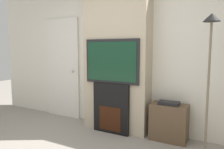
# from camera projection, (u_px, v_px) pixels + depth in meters

# --- Properties ---
(wall_back) EXTENTS (6.00, 0.06, 2.70)m
(wall_back) POSITION_uv_depth(u_px,v_px,m) (122.00, 51.00, 3.83)
(wall_back) COLOR silver
(wall_back) RESTS_ON ground_plane
(chimney_breast) EXTENTS (1.14, 0.34, 2.70)m
(chimney_breast) POSITION_uv_depth(u_px,v_px,m) (117.00, 51.00, 3.66)
(chimney_breast) COLOR tan
(chimney_breast) RESTS_ON ground_plane
(fireplace) EXTENTS (0.64, 0.15, 0.83)m
(fireplace) POSITION_uv_depth(u_px,v_px,m) (112.00, 108.00, 3.63)
(fireplace) COLOR black
(fireplace) RESTS_ON ground_plane
(television) EXTENTS (0.96, 0.07, 0.72)m
(television) POSITION_uv_depth(u_px,v_px,m) (112.00, 61.00, 3.53)
(television) COLOR black
(television) RESTS_ON fireplace
(floor_lamp) EXTENTS (0.25, 0.25, 1.83)m
(floor_lamp) POSITION_uv_depth(u_px,v_px,m) (209.00, 62.00, 2.71)
(floor_lamp) COLOR #726651
(floor_lamp) RESTS_ON ground_plane
(media_stand) EXTENTS (0.55, 0.31, 0.61)m
(media_stand) POSITION_uv_depth(u_px,v_px,m) (169.00, 122.00, 3.33)
(media_stand) COLOR brown
(media_stand) RESTS_ON ground_plane
(entry_door) EXTENTS (0.83, 0.09, 1.99)m
(entry_door) POSITION_uv_depth(u_px,v_px,m) (62.00, 68.00, 4.46)
(entry_door) COLOR silver
(entry_door) RESTS_ON ground_plane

